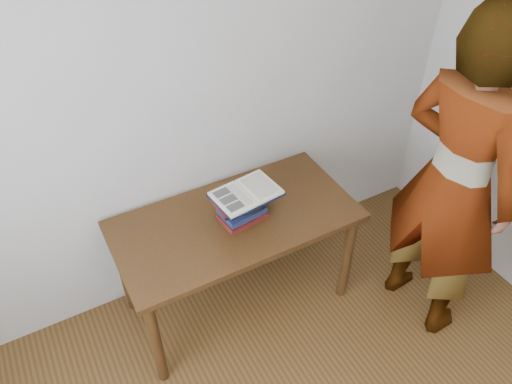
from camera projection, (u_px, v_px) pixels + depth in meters
room_shell at (415, 328)px, 1.13m from camera, size 3.54×3.54×2.62m
desk at (236, 231)px, 2.78m from camera, size 1.33×0.67×0.71m
book_stack at (240, 207)px, 2.65m from camera, size 0.27×0.21×0.18m
open_book at (246, 193)px, 2.58m from camera, size 0.36×0.27×0.03m
reader at (453, 185)px, 2.54m from camera, size 0.53×0.75×1.93m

